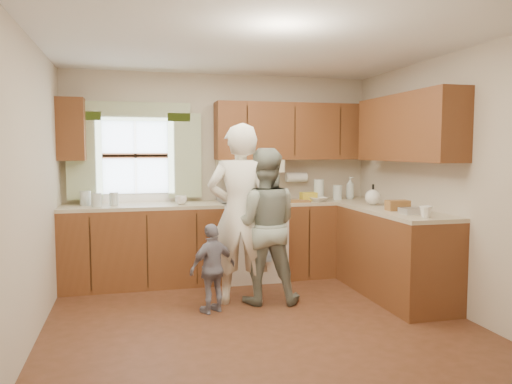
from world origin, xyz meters
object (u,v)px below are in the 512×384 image
object	(u,v)px
stove	(251,240)
woman_right	(263,226)
woman_left	(240,214)
child	(213,268)

from	to	relation	value
stove	woman_right	world-z (taller)	woman_right
woman_left	child	xyz separation A→B (m)	(-0.32, -0.22, -0.48)
stove	woman_left	distance (m)	1.10
woman_left	woman_right	distance (m)	0.27
stove	woman_left	world-z (taller)	woman_left
child	woman_left	bearing A→B (deg)	-170.51
stove	child	distance (m)	1.34
woman_right	woman_left	bearing A→B (deg)	6.85
stove	woman_left	xyz separation A→B (m)	(-0.34, -0.94, 0.45)
woman_right	child	size ratio (longest dim) A/B	1.83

